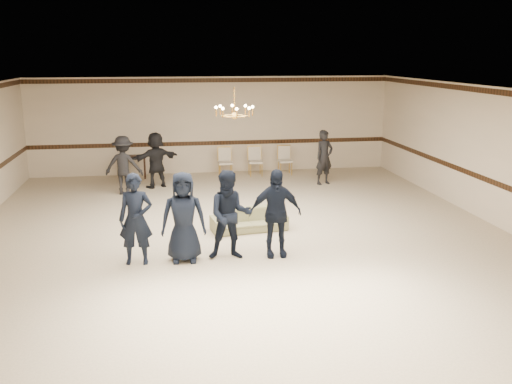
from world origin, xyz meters
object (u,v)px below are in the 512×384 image
banquet_chair_left (225,162)px  banquet_chair_mid (255,161)px  boy_b (183,217)px  boy_d (275,213)px  settee (249,220)px  console_table (132,167)px  boy_c (230,215)px  adult_right (324,157)px  adult_mid (156,160)px  chandelier (234,102)px  adult_left (124,165)px  boy_a (136,219)px  banquet_chair_right (285,161)px

banquet_chair_left → banquet_chair_mid: same height
boy_b → banquet_chair_mid: size_ratio=1.88×
boy_d → banquet_chair_left: 7.62m
settee → console_table: 6.73m
boy_c → adult_right: size_ratio=1.06×
adult_mid → console_table: (-0.78, 1.38, -0.46)m
adult_right → settee: bearing=-146.6°
banquet_chair_left → banquet_chair_mid: bearing=-0.9°
boy_c → adult_mid: (-1.49, 6.43, -0.05)m
chandelier → adult_right: size_ratio=0.56×
boy_c → adult_right: bearing=63.6°
chandelier → boy_c: bearing=-99.6°
boy_b → adult_left: (-1.49, 5.73, -0.05)m
banquet_chair_mid → banquet_chair_left: bearing=-177.3°
boy_a → adult_right: boy_a is taller
boy_c → adult_right: boy_c is taller
console_table → chandelier: bearing=-62.2°
boy_d → settee: bearing=99.7°
banquet_chair_right → settee: bearing=-113.3°
settee → adult_left: (-3.02, 4.00, 0.59)m
boy_b → boy_d: same height
banquet_chair_left → banquet_chair_right: size_ratio=1.00×
banquet_chair_right → console_table: bearing=174.0°
settee → boy_d: bearing=-89.2°
boy_d → adult_mid: 6.85m
boy_d → adult_mid: boy_d is taller
boy_a → boy_b: bearing=5.5°
banquet_chair_mid → adult_right: bearing=-37.2°
settee → banquet_chair_left: 5.88m
boy_d → adult_right: 6.61m
boy_d → adult_right: boy_d is taller
boy_a → banquet_chair_right: (4.53, 7.60, -0.41)m
boy_c → banquet_chair_mid: 7.81m
adult_right → boy_d: bearing=-136.1°
chandelier → boy_a: size_ratio=0.53×
adult_left → console_table: size_ratio=1.88×
adult_left → banquet_chair_mid: 4.54m
banquet_chair_mid → banquet_chair_right: same height
adult_left → adult_right: (6.00, 0.30, 0.00)m
boy_b → adult_right: boy_b is taller
banquet_chair_mid → banquet_chair_right: 1.00m
chandelier → boy_a: bearing=-132.8°
settee → adult_mid: bearing=106.1°
boy_a → adult_mid: boy_a is taller
chandelier → settee: chandelier is taller
boy_b → boy_c: 0.90m
settee → banquet_chair_right: (2.10, 5.88, 0.22)m
settee → console_table: size_ratio=1.92×
boy_b → chandelier: bearing=63.9°
boy_b → boy_c: same height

